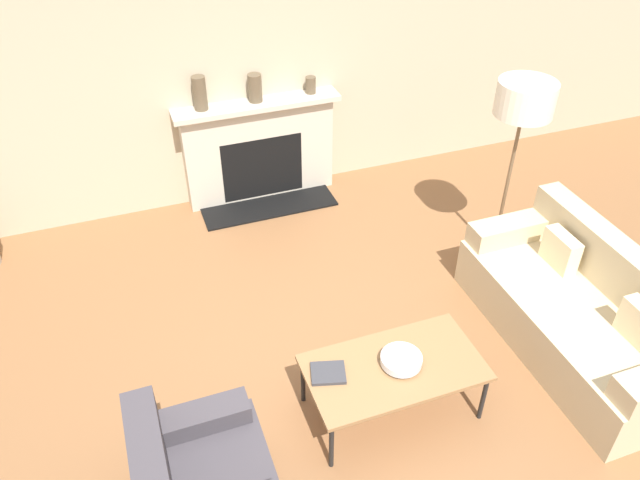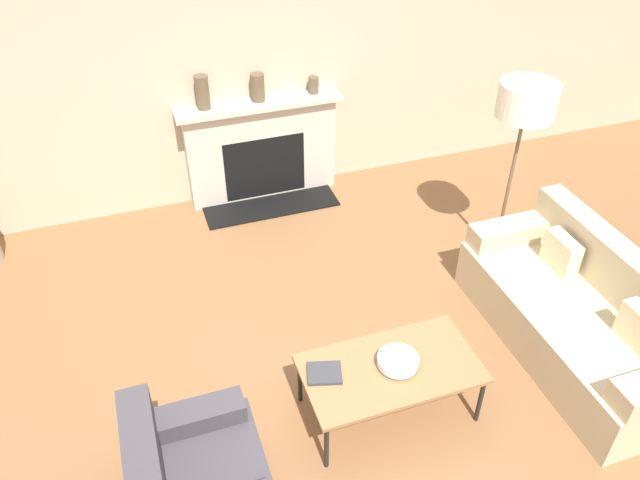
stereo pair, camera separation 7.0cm
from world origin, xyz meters
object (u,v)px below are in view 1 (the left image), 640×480
Objects in this scene: book at (328,373)px; mantel_vase_left at (200,93)px; coffee_table at (394,369)px; floor_lamp at (523,110)px; mantel_vase_center_right at (311,85)px; mantel_vase_center_left at (255,88)px; fireplace at (260,151)px; couch at (581,313)px; bowl at (401,360)px.

book is 2.96m from mantel_vase_left.
floor_lamp is (1.64, 1.27, 1.01)m from coffee_table.
coffee_table is 7.25× the size of mantel_vase_center_right.
floor_lamp is 6.23× the size of mantel_vase_center_left.
fireplace is at bearing 91.80° from coffee_table.
bowl is (-1.55, -0.10, 0.17)m from couch.
coffee_table is at bearing -78.35° from mantel_vase_left.
coffee_table is 0.71× the size of floor_lamp.
mantel_vase_center_left is 1.64× the size of mantel_vase_center_right.
fireplace is 0.98× the size of floor_lamp.
fireplace is at bearing -178.40° from mantel_vase_center_right.
mantel_vase_center_left is 0.55m from mantel_vase_center_right.
bowl is at bearing 5.89° from book.
mantel_vase_center_left is at bearing -149.43° from couch.
mantel_vase_center_right is (0.46, 2.94, 0.71)m from coffee_table.
mantel_vase_center_right is at bearing 81.17° from coffee_table.
mantel_vase_center_left reaches higher than couch.
couch is at bearing 16.20° from book.
floor_lamp is (2.07, 1.19, 0.96)m from book.
floor_lamp is (1.73, -1.66, 0.91)m from fireplace.
coffee_table is (0.09, -2.93, -0.10)m from fireplace.
bowl is at bearing -97.95° from mantel_vase_center_right.
mantel_vase_center_right is at bearing 82.05° from bowl.
floor_lamp is (0.04, 1.18, 1.11)m from couch.
book reaches higher than coffee_table.
mantel_vase_left is 1.97× the size of mantel_vase_center_right.
fireplace is 0.66m from mantel_vase_center_left.
floor_lamp reaches higher than fireplace.
mantel_vase_center_left is at bearing 180.00° from mantel_vase_center_right.
mantel_vase_center_left is at bearing 88.37° from fireplace.
bowl is at bearing -141.31° from floor_lamp.
mantel_vase_center_right is (1.06, 0.00, -0.08)m from mantel_vase_left.
mantel_vase_center_right is (-1.18, 1.67, -0.30)m from floor_lamp.
mantel_vase_left is at bearing -142.34° from couch.
mantel_vase_center_right is (0.55, 0.02, 0.61)m from fireplace.
mantel_vase_left is at bearing 102.50° from bowl.
mantel_vase_left is 1.20× the size of mantel_vase_center_left.
couch is 1.62m from floor_lamp.
floor_lamp is 10.25× the size of mantel_vase_center_right.
mantel_vase_left is at bearing 109.39° from book.
coffee_table is at bearing -98.83° from mantel_vase_center_right.
fireplace is 0.84× the size of couch.
mantel_vase_center_left is at bearing 135.96° from floor_lamp.
mantel_vase_left reaches higher than mantel_vase_center_right.
book is 1.00× the size of mantel_vase_center_left.
mantel_vase_left reaches higher than mantel_vase_center_left.
mantel_vase_center_left is (-0.09, 2.94, 0.76)m from coffee_table.
mantel_vase_left is 0.52m from mantel_vase_center_left.
book is 2.97m from mantel_vase_center_left.
coffee_table is 3.68× the size of mantel_vase_left.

